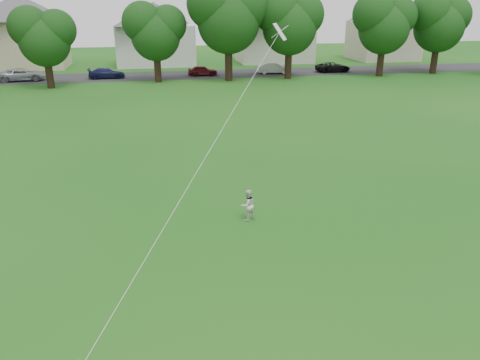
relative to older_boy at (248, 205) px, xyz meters
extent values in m
plane|color=#125213|center=(-2.00, -3.70, -0.61)|extent=(160.00, 160.00, 0.00)
cube|color=#2D2D30|center=(-2.00, 38.30, -0.61)|extent=(90.00, 7.00, 0.01)
imported|color=silver|center=(0.00, 0.00, 0.00)|extent=(0.74, 0.67, 1.23)
plane|color=white|center=(2.32, 4.46, 5.95)|extent=(0.84, 0.97, 0.68)
cylinder|color=white|center=(-1.42, -1.54, 2.96)|extent=(0.01, 0.01, 15.34)
cylinder|color=black|center=(-12.49, 32.19, 0.84)|extent=(0.69, 0.69, 2.92)
cylinder|color=black|center=(-2.23, 33.89, 0.92)|extent=(0.70, 0.70, 3.06)
cylinder|color=black|center=(5.10, 33.42, 1.36)|extent=(0.78, 0.78, 3.96)
cylinder|color=black|center=(11.61, 33.60, 1.15)|extent=(0.74, 0.74, 3.54)
cylinder|color=black|center=(22.15, 33.32, 1.09)|extent=(0.73, 0.73, 3.42)
cylinder|color=black|center=(29.22, 34.06, 1.10)|extent=(0.73, 0.73, 3.42)
imported|color=#9396A0|center=(-16.14, 37.30, 0.04)|extent=(4.85, 2.72, 1.28)
imported|color=#151841|center=(-7.62, 37.30, -0.05)|extent=(3.88, 1.67, 1.11)
imported|color=#5B1217|center=(2.79, 37.30, -0.04)|extent=(3.37, 1.53, 1.12)
imported|color=#BABABA|center=(11.06, 37.30, 0.04)|extent=(4.04, 1.82, 1.29)
imported|color=black|center=(18.25, 37.30, -0.04)|extent=(4.20, 2.15, 1.14)
cube|color=beige|center=(-18.00, 48.30, 2.19)|extent=(9.80, 7.11, 5.62)
cube|color=silver|center=(-2.00, 48.30, 1.89)|extent=(9.80, 7.36, 5.02)
pyramid|color=#535056|center=(-2.00, 48.30, 7.16)|extent=(14.14, 14.14, 2.76)
cube|color=beige|center=(14.00, 48.30, 1.98)|extent=(9.72, 6.51, 5.19)
cube|color=#C1B4A0|center=(30.00, 48.30, 2.00)|extent=(8.33, 7.65, 5.23)
camera|label=1|loc=(-3.39, -15.71, 7.13)|focal=35.00mm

